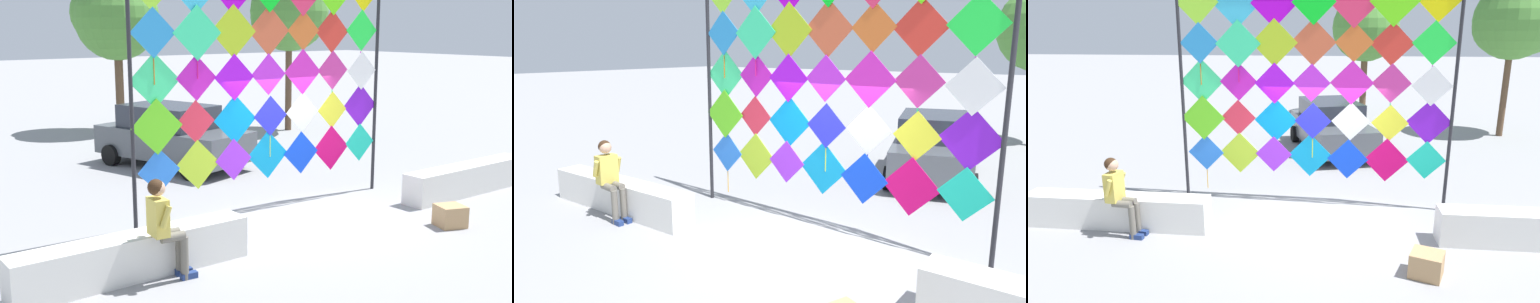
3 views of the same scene
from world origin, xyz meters
The scene contains 5 objects.
ground centered at (0.00, 0.00, 0.00)m, with size 120.00×120.00×0.00m, color gray.
plaza_ledge_left centered at (-3.82, -0.55, 0.31)m, with size 3.51×0.51×0.62m, color silver.
kite_display_rack centered at (-0.29, 1.02, 2.73)m, with size 5.58×0.28×4.67m.
seated_vendor centered at (-3.54, -0.93, 0.86)m, with size 0.66×0.54×1.47m.
parked_car centered at (0.15, 5.48, 0.78)m, with size 2.78×4.30×1.54m.
Camera 2 is at (3.70, -5.80, 3.05)m, focal length 33.27 mm.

